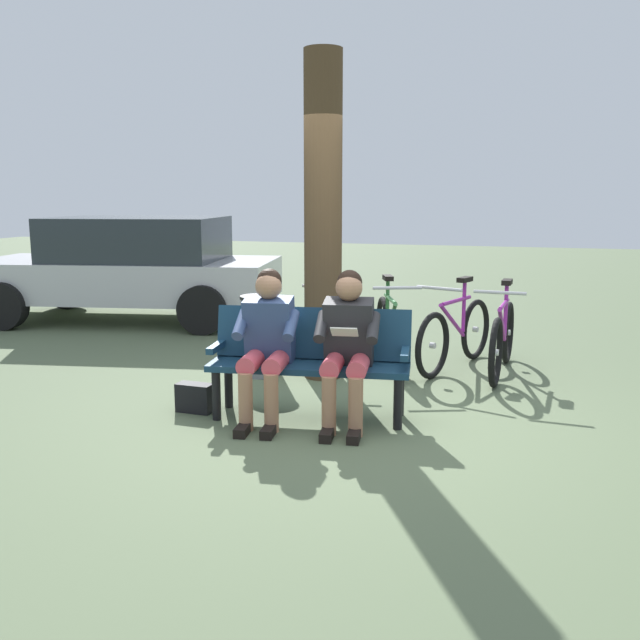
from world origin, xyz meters
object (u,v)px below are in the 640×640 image
object	(u,v)px
bench	(311,354)
person_companion	(267,338)
tree_trunk	(323,219)
bicycle_orange	(390,332)
bicycle_red	(329,329)
bicycle_green	(502,339)
person_reading	(347,340)
bicycle_purple	(455,334)
handbag	(195,398)
parked_car	(131,266)
litter_bin	(261,335)

from	to	relation	value
bench	person_companion	size ratio (longest dim) A/B	1.37
bench	tree_trunk	xyz separation A→B (m)	(0.26, -1.19, 1.04)
bicycle_orange	bicycle_red	xyz separation A→B (m)	(0.66, 0.04, 0.00)
bicycle_green	person_companion	bearing A→B (deg)	-36.55
bicycle_green	person_reading	bearing A→B (deg)	-25.52
bicycle_orange	bicycle_red	size ratio (longest dim) A/B	0.97
tree_trunk	bicycle_green	bearing A→B (deg)	-159.77
tree_trunk	bicycle_green	distance (m)	2.15
person_companion	bicycle_green	size ratio (longest dim) A/B	0.71
bicycle_purple	bicycle_orange	bearing A→B (deg)	-63.81
bicycle_green	bicycle_purple	distance (m)	0.49
bench	bicycle_red	size ratio (longest dim) A/B	1.00
person_reading	handbag	bearing A→B (deg)	-3.74
bicycle_purple	bicycle_red	xyz separation A→B (m)	(1.33, 0.13, 0.00)
person_reading	tree_trunk	bearing A→B (deg)	-73.63
tree_trunk	handbag	bearing A→B (deg)	63.99
person_companion	handbag	size ratio (longest dim) A/B	4.00
parked_car	person_companion	bearing A→B (deg)	123.36
person_reading	bicycle_green	size ratio (longest dim) A/B	0.71
bicycle_green	bicycle_orange	world-z (taller)	same
bicycle_green	bicycle_purple	bearing A→B (deg)	-98.62
person_reading	bicycle_green	distance (m)	2.23
bicycle_purple	bicycle_red	bearing A→B (deg)	-65.56
bench	person_reading	bearing A→B (deg)	152.61
person_reading	bicycle_red	size ratio (longest dim) A/B	0.73
bicycle_orange	person_reading	bearing A→B (deg)	-18.73
tree_trunk	bicycle_red	size ratio (longest dim) A/B	1.87
person_companion	litter_bin	distance (m)	1.43
bench	handbag	size ratio (longest dim) A/B	5.50
bicycle_purple	bicycle_red	distance (m)	1.33
person_companion	bicycle_red	distance (m)	2.02
tree_trunk	bicycle_orange	distance (m)	1.45
bicycle_red	parked_car	size ratio (longest dim) A/B	0.37
litter_bin	parked_car	distance (m)	3.77
person_companion	parked_car	size ratio (longest dim) A/B	0.27
bicycle_green	bicycle_red	bearing A→B (deg)	-85.32
tree_trunk	litter_bin	bearing A→B (deg)	10.32
handbag	litter_bin	world-z (taller)	litter_bin
person_companion	parked_car	world-z (taller)	parked_car
person_reading	bicycle_red	world-z (taller)	person_reading
person_reading	bicycle_green	xyz separation A→B (m)	(-1.09, -1.93, -0.31)
bicycle_green	bicycle_purple	size ratio (longest dim) A/B	1.04
tree_trunk	litter_bin	xyz separation A→B (m)	(0.61, 0.11, -1.15)
handbag	bicycle_orange	distance (m)	2.39
handbag	bicycle_orange	bearing A→B (deg)	-120.87
bicycle_green	litter_bin	bearing A→B (deg)	-68.28
bench	bicycle_orange	world-z (taller)	bicycle_orange
bench	handbag	bearing A→B (deg)	4.81
tree_trunk	bicycle_orange	size ratio (longest dim) A/B	1.94
person_reading	person_companion	bearing A→B (deg)	-0.05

